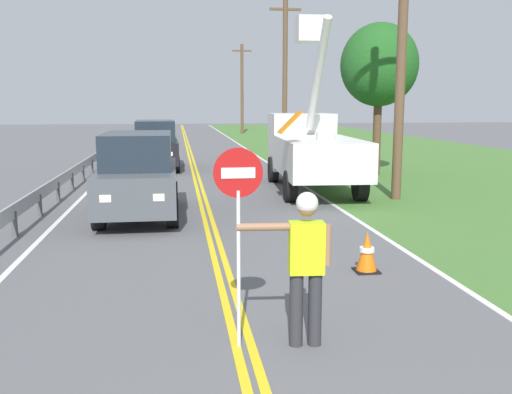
{
  "coord_description": "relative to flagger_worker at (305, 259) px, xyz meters",
  "views": [
    {
      "loc": [
        -0.72,
        -1.38,
        2.81
      ],
      "look_at": [
        0.63,
        8.31,
        1.2
      ],
      "focal_mm": 39.86,
      "sensor_mm": 36.0,
      "label": 1
    }
  ],
  "objects": [
    {
      "name": "grass_verge_right",
      "position": [
        10.89,
        15.19,
        -1.04
      ],
      "size": [
        16.0,
        110.0,
        0.01
      ],
      "primitive_type": "cube",
      "color": "#477533",
      "rests_on": "ground"
    },
    {
      "name": "centerline_yellow_left",
      "position": [
        -0.8,
        15.19,
        -1.04
      ],
      "size": [
        0.11,
        110.0,
        0.01
      ],
      "primitive_type": "cube",
      "color": "yellow",
      "rests_on": "ground"
    },
    {
      "name": "centerline_yellow_right",
      "position": [
        -0.62,
        15.19,
        -1.04
      ],
      "size": [
        0.11,
        110.0,
        0.01
      ],
      "primitive_type": "cube",
      "color": "yellow",
      "rests_on": "ground"
    },
    {
      "name": "edge_line_right",
      "position": [
        2.89,
        15.19,
        -1.04
      ],
      "size": [
        0.12,
        110.0,
        0.01
      ],
      "primitive_type": "cube",
      "color": "silver",
      "rests_on": "ground"
    },
    {
      "name": "edge_line_left",
      "position": [
        -4.31,
        15.19,
        -1.04
      ],
      "size": [
        0.12,
        110.0,
        0.01
      ],
      "primitive_type": "cube",
      "color": "silver",
      "rests_on": "ground"
    },
    {
      "name": "flagger_worker",
      "position": [
        0.0,
        0.0,
        0.0
      ],
      "size": [
        1.09,
        0.27,
        1.83
      ],
      "color": "#2D2D33",
      "rests_on": "ground"
    },
    {
      "name": "stop_sign_paddle",
      "position": [
        -0.77,
        0.06,
        0.66
      ],
      "size": [
        0.56,
        0.04,
        2.33
      ],
      "color": "silver",
      "rests_on": "ground"
    },
    {
      "name": "utility_bucket_truck",
      "position": [
        2.94,
        12.19,
        0.37
      ],
      "size": [
        2.98,
        6.91,
        5.6
      ],
      "color": "white",
      "rests_on": "ground"
    },
    {
      "name": "oncoming_suv_nearest",
      "position": [
        -2.4,
        8.13,
        0.01
      ],
      "size": [
        1.93,
        4.62,
        2.1
      ],
      "color": "#4C5156",
      "rests_on": "ground"
    },
    {
      "name": "oncoming_suv_second",
      "position": [
        -2.33,
        18.72,
        0.01
      ],
      "size": [
        2.01,
        4.65,
        2.1
      ],
      "color": "black",
      "rests_on": "ground"
    },
    {
      "name": "utility_pole_near",
      "position": [
        5.0,
        9.76,
        3.46
      ],
      "size": [
        1.8,
        0.28,
        8.63
      ],
      "color": "brown",
      "rests_on": "ground"
    },
    {
      "name": "utility_pole_mid",
      "position": [
        4.84,
        26.7,
        3.48
      ],
      "size": [
        1.8,
        0.28,
        8.69
      ],
      "color": "brown",
      "rests_on": "ground"
    },
    {
      "name": "utility_pole_far",
      "position": [
        4.78,
        47.86,
        3.28
      ],
      "size": [
        1.8,
        0.28,
        8.28
      ],
      "color": "brown",
      "rests_on": "ground"
    },
    {
      "name": "traffic_cone_lead",
      "position": [
        1.7,
        2.75,
        -0.71
      ],
      "size": [
        0.4,
        0.4,
        0.7
      ],
      "color": "orange",
      "rests_on": "ground"
    },
    {
      "name": "guardrail_left_shoulder",
      "position": [
        -4.91,
        12.0,
        -0.53
      ],
      "size": [
        0.1,
        32.0,
        0.71
      ],
      "color": "#9EA0A3",
      "rests_on": "ground"
    },
    {
      "name": "roadside_tree_verge",
      "position": [
        6.41,
        15.47,
        3.22
      ],
      "size": [
        3.0,
        3.0,
        5.9
      ],
      "color": "brown",
      "rests_on": "ground"
    }
  ]
}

